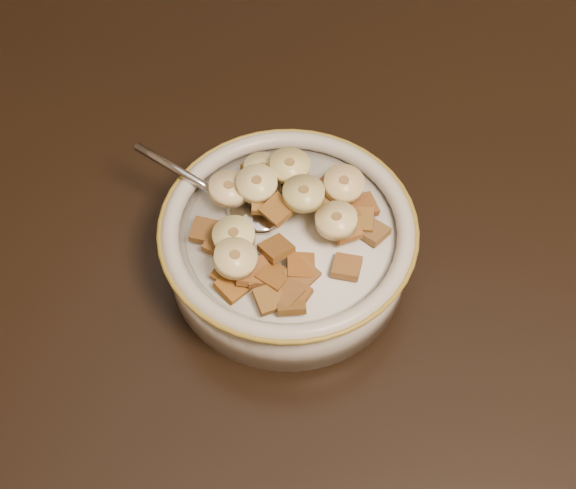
# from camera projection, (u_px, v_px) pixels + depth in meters

# --- Properties ---
(table) EXTENTS (1.44, 0.96, 0.04)m
(table) POSITION_uv_depth(u_px,v_px,m) (568.00, 222.00, 0.69)
(table) COLOR black
(table) RESTS_ON floor
(cereal_bowl) EXTENTS (0.19, 0.19, 0.04)m
(cereal_bowl) POSITION_uv_depth(u_px,v_px,m) (288.00, 250.00, 0.63)
(cereal_bowl) COLOR #B5B1AB
(cereal_bowl) RESTS_ON table
(milk) EXTENTS (0.16, 0.16, 0.00)m
(milk) POSITION_uv_depth(u_px,v_px,m) (288.00, 233.00, 0.61)
(milk) COLOR silver
(milk) RESTS_ON cereal_bowl
(spoon) EXTENTS (0.05, 0.05, 0.01)m
(spoon) POSITION_uv_depth(u_px,v_px,m) (254.00, 214.00, 0.61)
(spoon) COLOR #ADADAD
(spoon) RESTS_ON cereal_bowl
(cereal_square_0) EXTENTS (0.03, 0.03, 0.01)m
(cereal_square_0) POSITION_uv_depth(u_px,v_px,m) (346.00, 229.00, 0.59)
(cereal_square_0) COLOR brown
(cereal_square_0) RESTS_ON milk
(cereal_square_1) EXTENTS (0.03, 0.03, 0.01)m
(cereal_square_1) POSITION_uv_depth(u_px,v_px,m) (287.00, 294.00, 0.57)
(cereal_square_1) COLOR brown
(cereal_square_1) RESTS_ON milk
(cereal_square_2) EXTENTS (0.03, 0.03, 0.01)m
(cereal_square_2) POSITION_uv_depth(u_px,v_px,m) (302.00, 274.00, 0.58)
(cereal_square_2) COLOR brown
(cereal_square_2) RESTS_ON milk
(cereal_square_3) EXTENTS (0.03, 0.03, 0.01)m
(cereal_square_3) POSITION_uv_depth(u_px,v_px,m) (331.00, 198.00, 0.61)
(cereal_square_3) COLOR brown
(cereal_square_3) RESTS_ON milk
(cereal_square_4) EXTENTS (0.03, 0.03, 0.01)m
(cereal_square_4) POSITION_uv_depth(u_px,v_px,m) (232.00, 249.00, 0.59)
(cereal_square_4) COLOR #945A24
(cereal_square_4) RESTS_ON milk
(cereal_square_5) EXTENTS (0.03, 0.03, 0.01)m
(cereal_square_5) POSITION_uv_depth(u_px,v_px,m) (270.00, 299.00, 0.57)
(cereal_square_5) COLOR brown
(cereal_square_5) RESTS_ON milk
(cereal_square_6) EXTENTS (0.02, 0.02, 0.01)m
(cereal_square_6) POSITION_uv_depth(u_px,v_px,m) (219.00, 244.00, 0.59)
(cereal_square_6) COLOR brown
(cereal_square_6) RESTS_ON milk
(cereal_square_7) EXTENTS (0.02, 0.02, 0.01)m
(cereal_square_7) POSITION_uv_depth(u_px,v_px,m) (360.00, 220.00, 0.60)
(cereal_square_7) COLOR olive
(cereal_square_7) RESTS_ON milk
(cereal_square_8) EXTENTS (0.03, 0.03, 0.01)m
(cereal_square_8) POSITION_uv_depth(u_px,v_px,m) (274.00, 276.00, 0.57)
(cereal_square_8) COLOR brown
(cereal_square_8) RESTS_ON milk
(cereal_square_9) EXTENTS (0.02, 0.02, 0.01)m
(cereal_square_9) POSITION_uv_depth(u_px,v_px,m) (265.00, 202.00, 0.60)
(cereal_square_9) COLOR brown
(cereal_square_9) RESTS_ON milk
(cereal_square_10) EXTENTS (0.02, 0.02, 0.01)m
(cereal_square_10) POSITION_uv_depth(u_px,v_px,m) (205.00, 231.00, 0.60)
(cereal_square_10) COLOR brown
(cereal_square_10) RESTS_ON milk
(cereal_square_11) EXTENTS (0.02, 0.03, 0.01)m
(cereal_square_11) POSITION_uv_depth(u_px,v_px,m) (292.00, 302.00, 0.56)
(cereal_square_11) COLOR brown
(cereal_square_11) RESTS_ON milk
(cereal_square_12) EXTENTS (0.02, 0.02, 0.01)m
(cereal_square_12) POSITION_uv_depth(u_px,v_px,m) (251.00, 274.00, 0.57)
(cereal_square_12) COLOR #915A2A
(cereal_square_12) RESTS_ON milk
(cereal_square_13) EXTENTS (0.02, 0.02, 0.01)m
(cereal_square_13) POSITION_uv_depth(u_px,v_px,m) (347.00, 267.00, 0.58)
(cereal_square_13) COLOR #8F5C26
(cereal_square_13) RESTS_ON milk
(cereal_square_14) EXTENTS (0.03, 0.03, 0.01)m
(cereal_square_14) POSITION_uv_depth(u_px,v_px,m) (363.00, 206.00, 0.61)
(cereal_square_14) COLOR brown
(cereal_square_14) RESTS_ON milk
(cereal_square_15) EXTENTS (0.03, 0.03, 0.01)m
(cereal_square_15) POSITION_uv_depth(u_px,v_px,m) (229.00, 272.00, 0.58)
(cereal_square_15) COLOR brown
(cereal_square_15) RESTS_ON milk
(cereal_square_16) EXTENTS (0.03, 0.03, 0.01)m
(cereal_square_16) POSITION_uv_depth(u_px,v_px,m) (373.00, 232.00, 0.60)
(cereal_square_16) COLOR brown
(cereal_square_16) RESTS_ON milk
(cereal_square_17) EXTENTS (0.03, 0.03, 0.01)m
(cereal_square_17) POSITION_uv_depth(u_px,v_px,m) (294.00, 295.00, 0.57)
(cereal_square_17) COLOR brown
(cereal_square_17) RESTS_ON milk
(cereal_square_18) EXTENTS (0.03, 0.03, 0.01)m
(cereal_square_18) POSITION_uv_depth(u_px,v_px,m) (336.00, 181.00, 0.63)
(cereal_square_18) COLOR brown
(cereal_square_18) RESTS_ON milk
(cereal_square_19) EXTENTS (0.03, 0.03, 0.01)m
(cereal_square_19) POSITION_uv_depth(u_px,v_px,m) (232.00, 287.00, 0.57)
(cereal_square_19) COLOR brown
(cereal_square_19) RESTS_ON milk
(cereal_square_20) EXTENTS (0.03, 0.03, 0.01)m
(cereal_square_20) POSITION_uv_depth(u_px,v_px,m) (294.00, 183.00, 0.61)
(cereal_square_20) COLOR brown
(cereal_square_20) RESTS_ON milk
(cereal_square_21) EXTENTS (0.02, 0.02, 0.01)m
(cereal_square_21) POSITION_uv_depth(u_px,v_px,m) (300.00, 185.00, 0.62)
(cereal_square_21) COLOR olive
(cereal_square_21) RESTS_ON milk
(cereal_square_22) EXTENTS (0.03, 0.03, 0.01)m
(cereal_square_22) POSITION_uv_depth(u_px,v_px,m) (321.00, 196.00, 0.61)
(cereal_square_22) COLOR brown
(cereal_square_22) RESTS_ON milk
(cereal_square_23) EXTENTS (0.03, 0.03, 0.01)m
(cereal_square_23) POSITION_uv_depth(u_px,v_px,m) (258.00, 166.00, 0.63)
(cereal_square_23) COLOR olive
(cereal_square_23) RESTS_ON milk
(cereal_square_24) EXTENTS (0.03, 0.03, 0.01)m
(cereal_square_24) POSITION_uv_depth(u_px,v_px,m) (273.00, 169.00, 0.64)
(cereal_square_24) COLOR brown
(cereal_square_24) RESTS_ON milk
(cereal_square_25) EXTENTS (0.03, 0.03, 0.01)m
(cereal_square_25) POSITION_uv_depth(u_px,v_px,m) (278.00, 210.00, 0.59)
(cereal_square_25) COLOR brown
(cereal_square_25) RESTS_ON milk
(cereal_square_26) EXTENTS (0.02, 0.02, 0.01)m
(cereal_square_26) POSITION_uv_depth(u_px,v_px,m) (252.00, 185.00, 0.63)
(cereal_square_26) COLOR brown
(cereal_square_26) RESTS_ON milk
(cereal_square_27) EXTENTS (0.03, 0.03, 0.01)m
(cereal_square_27) POSITION_uv_depth(u_px,v_px,m) (276.00, 248.00, 0.58)
(cereal_square_27) COLOR brown
(cereal_square_27) RESTS_ON milk
(cereal_square_28) EXTENTS (0.03, 0.03, 0.01)m
(cereal_square_28) POSITION_uv_depth(u_px,v_px,m) (257.00, 271.00, 0.58)
(cereal_square_28) COLOR #9B5525
(cereal_square_28) RESTS_ON milk
(cereal_square_29) EXTENTS (0.02, 0.02, 0.01)m
(cereal_square_29) POSITION_uv_depth(u_px,v_px,m) (301.00, 266.00, 0.58)
(cereal_square_29) COLOR brown
(cereal_square_29) RESTS_ON milk
(cereal_square_30) EXTENTS (0.02, 0.02, 0.01)m
(cereal_square_30) POSITION_uv_depth(u_px,v_px,m) (300.00, 194.00, 0.61)
(cereal_square_30) COLOR olive
(cereal_square_30) RESTS_ON milk
(banana_slice_0) EXTENTS (0.03, 0.03, 0.01)m
(banana_slice_0) POSITION_uv_depth(u_px,v_px,m) (263.00, 170.00, 0.62)
(banana_slice_0) COLOR #D5C880
(banana_slice_0) RESTS_ON milk
(banana_slice_1) EXTENTS (0.04, 0.04, 0.01)m
(banana_slice_1) POSITION_uv_depth(u_px,v_px,m) (229.00, 189.00, 0.61)
(banana_slice_1) COLOR beige
(banana_slice_1) RESTS_ON milk
(banana_slice_2) EXTENTS (0.04, 0.04, 0.01)m
(banana_slice_2) POSITION_uv_depth(u_px,v_px,m) (290.00, 166.00, 0.61)
(banana_slice_2) COLOR #C9BD61
(banana_slice_2) RESTS_ON milk
(banana_slice_3) EXTENTS (0.04, 0.04, 0.01)m
(banana_slice_3) POSITION_uv_depth(u_px,v_px,m) (234.00, 236.00, 0.58)
(banana_slice_3) COLOR #D1CA84
(banana_slice_3) RESTS_ON milk
(banana_slice_4) EXTENTS (0.04, 0.04, 0.01)m
(banana_slice_4) POSITION_uv_depth(u_px,v_px,m) (257.00, 184.00, 0.60)
(banana_slice_4) COLOR beige
(banana_slice_4) RESTS_ON milk
(banana_slice_5) EXTENTS (0.04, 0.04, 0.01)m
(banana_slice_5) POSITION_uv_depth(u_px,v_px,m) (344.00, 184.00, 0.60)
(banana_slice_5) COLOR beige
(banana_slice_5) RESTS_ON milk
(banana_slice_6) EXTENTS (0.04, 0.04, 0.01)m
(banana_slice_6) POSITION_uv_depth(u_px,v_px,m) (336.00, 220.00, 0.59)
(banana_slice_6) COLOR #DDC173
(banana_slice_6) RESTS_ON milk
(banana_slice_7) EXTENTS (0.04, 0.04, 0.01)m
(banana_slice_7) POSITION_uv_depth(u_px,v_px,m) (304.00, 193.00, 0.59)
(banana_slice_7) COLOR beige
(banana_slice_7) RESTS_ON milk
(banana_slice_8) EXTENTS (0.04, 0.04, 0.02)m
(banana_slice_8) POSITION_uv_depth(u_px,v_px,m) (235.00, 258.00, 0.57)
(banana_slice_8) COLOR #FCDA8A
(banana_slice_8) RESTS_ON milk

